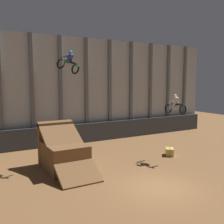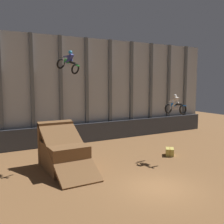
% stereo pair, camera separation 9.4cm
% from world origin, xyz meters
% --- Properties ---
extents(ground_plane, '(60.00, 60.00, 0.00)m').
position_xyz_m(ground_plane, '(0.00, 0.00, 0.00)').
color(ground_plane, brown).
extents(arena_back_wall, '(32.00, 0.40, 9.79)m').
position_xyz_m(arena_back_wall, '(0.00, 12.44, 4.90)').
color(arena_back_wall, '#ADB2B7').
rests_on(arena_back_wall, ground_plane).
extents(lower_barrier, '(31.36, 0.20, 1.79)m').
position_xyz_m(lower_barrier, '(0.00, 11.77, 0.90)').
color(lower_barrier, '#383D47').
rests_on(lower_barrier, ground_plane).
extents(dirt_ramp, '(2.46, 5.28, 3.06)m').
position_xyz_m(dirt_ramp, '(-3.40, 5.78, 1.04)').
color(dirt_ramp, brown).
rests_on(dirt_ramp, ground_plane).
extents(rider_bike_left_air, '(1.39, 1.85, 1.63)m').
position_xyz_m(rider_bike_left_air, '(-2.59, 6.52, 6.97)').
color(rider_bike_left_air, black).
extents(rider_bike_right_air, '(0.85, 1.77, 1.48)m').
position_xyz_m(rider_bike_right_air, '(4.55, 3.73, 3.95)').
color(rider_bike_right_air, black).
extents(hay_bale_trackside, '(1.03, 1.08, 0.57)m').
position_xyz_m(hay_bale_trackside, '(4.83, 4.53, 0.28)').
color(hay_bale_trackside, '#CCB751').
rests_on(hay_bale_trackside, ground_plane).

